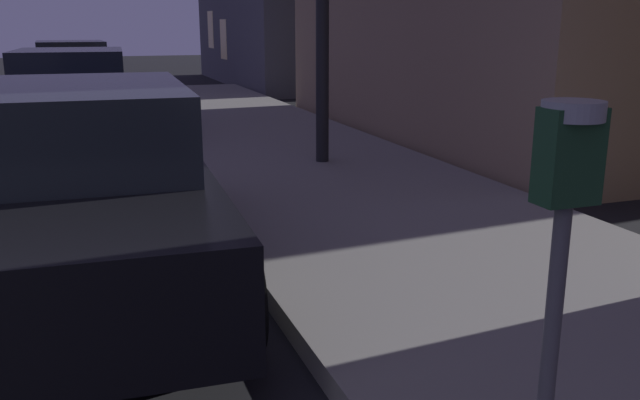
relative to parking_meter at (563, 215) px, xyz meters
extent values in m
cylinder|color=#59595B|center=(0.00, 0.00, -0.53)|extent=(0.06, 0.06, 1.14)
cube|color=#1E4728|center=(0.00, 0.00, 0.19)|extent=(0.19, 0.11, 0.30)
cylinder|color=#999EA5|center=(0.00, 0.00, 0.33)|extent=(0.19, 0.19, 0.06)
cube|color=black|center=(-0.06, 0.00, 0.23)|extent=(0.01, 0.08, 0.11)
cube|color=black|center=(-1.49, 3.20, -0.68)|extent=(1.97, 4.28, 0.64)
cube|color=#1E2328|center=(-1.49, 3.29, -0.10)|extent=(1.66, 2.22, 0.56)
cylinder|color=black|center=(-0.53, 4.47, -0.92)|extent=(0.25, 0.67, 0.66)
cylinder|color=black|center=(-0.65, 1.86, -0.92)|extent=(0.25, 0.67, 0.66)
cube|color=navy|center=(-1.49, 9.99, -0.68)|extent=(2.09, 4.51, 0.64)
cube|color=#1E2328|center=(-1.49, 10.08, -0.10)|extent=(1.75, 2.38, 0.56)
cylinder|color=black|center=(-2.35, 11.41, -0.92)|extent=(0.26, 0.67, 0.66)
cylinder|color=black|center=(-0.48, 11.31, -0.92)|extent=(0.26, 0.67, 0.66)
cylinder|color=black|center=(-0.63, 8.57, -0.92)|extent=(0.26, 0.67, 0.66)
cube|color=gold|center=(-1.49, 15.93, -0.68)|extent=(1.86, 4.31, 0.64)
cube|color=#1E2328|center=(-1.48, 15.72, -0.10)|extent=(1.57, 2.08, 0.56)
cylinder|color=black|center=(-2.40, 17.22, -0.92)|extent=(0.24, 0.67, 0.66)
cylinder|color=black|center=(-0.68, 17.28, -0.92)|extent=(0.24, 0.67, 0.66)
cylinder|color=black|center=(-2.31, 14.58, -0.92)|extent=(0.24, 0.67, 0.66)
cylinder|color=black|center=(-0.58, 14.64, -0.92)|extent=(0.24, 0.67, 0.66)
cube|color=#F2D17F|center=(2.98, 21.46, 0.38)|extent=(0.06, 0.90, 1.20)
cube|color=#F2D17F|center=(2.98, 19.41, 0.10)|extent=(0.06, 0.90, 1.20)
camera|label=1|loc=(-1.40, -1.65, 0.58)|focal=37.79mm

